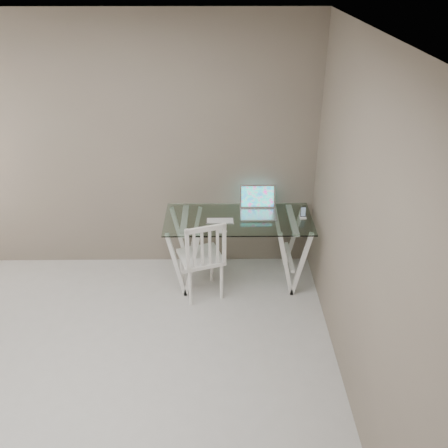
{
  "coord_description": "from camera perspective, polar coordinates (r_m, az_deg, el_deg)",
  "views": [
    {
      "loc": [
        0.98,
        -2.61,
        3.15
      ],
      "look_at": [
        1.02,
        1.55,
        0.85
      ],
      "focal_mm": 40.0,
      "sensor_mm": 36.0,
      "label": 1
    }
  ],
  "objects": [
    {
      "name": "keyboard",
      "position": [
        5.02,
        -0.46,
        0.36
      ],
      "size": [
        0.28,
        0.12,
        0.01
      ],
      "primitive_type": "cube",
      "color": "silver",
      "rests_on": "desk"
    },
    {
      "name": "mouse",
      "position": [
        4.81,
        -0.3,
        -0.85
      ],
      "size": [
        0.11,
        0.07,
        0.04
      ],
      "primitive_type": "ellipsoid",
      "color": "white",
      "rests_on": "desk"
    },
    {
      "name": "desk",
      "position": [
        5.25,
        1.6,
        -2.87
      ],
      "size": [
        1.5,
        0.7,
        0.75
      ],
      "color": "silver",
      "rests_on": "ground"
    },
    {
      "name": "laptop",
      "position": [
        5.18,
        3.9,
        1.96
      ],
      "size": [
        0.37,
        0.34,
        0.25
      ],
      "color": "#BCBBC0",
      "rests_on": "desk"
    },
    {
      "name": "room",
      "position": [
        3.17,
        -19.72,
        0.23
      ],
      "size": [
        4.5,
        4.52,
        2.71
      ],
      "color": "#B6B3AE",
      "rests_on": "ground"
    },
    {
      "name": "phone_dock",
      "position": [
        5.13,
        9.02,
        1.03
      ],
      "size": [
        0.07,
        0.07,
        0.12
      ],
      "color": "white",
      "rests_on": "desk"
    },
    {
      "name": "chair",
      "position": [
        4.94,
        -2.44,
        -3.68
      ],
      "size": [
        0.51,
        0.51,
        0.89
      ],
      "rotation": [
        0.0,
        0.0,
        0.32
      ],
      "color": "white",
      "rests_on": "ground"
    }
  ]
}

